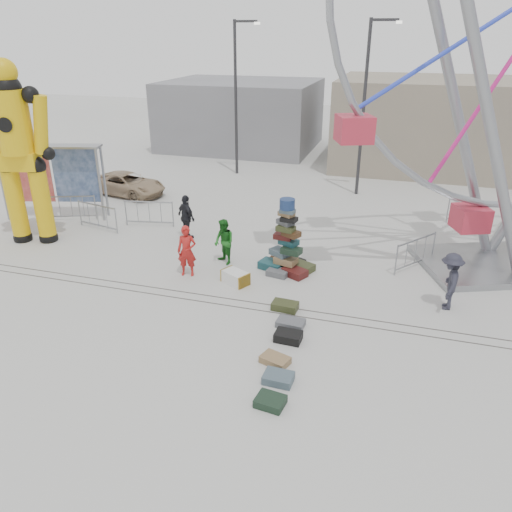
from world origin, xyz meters
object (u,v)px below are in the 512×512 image
(banner_scaffold, at_px, (51,164))
(barricade_dummy_b, at_px, (98,217))
(crash_test_dummy, at_px, (18,148))
(barricade_wheel_front, at_px, (415,253))
(pedestrian_grey, at_px, (450,281))
(lamp_post_left, at_px, (237,92))
(suitcase_tower, at_px, (286,251))
(barricade_dummy_a, at_px, (72,208))
(pedestrian_green, at_px, (224,242))
(pedestrian_red, at_px, (187,251))
(pedestrian_black, at_px, (186,217))
(parked_suv, at_px, (127,184))
(barricade_wheel_back, at_px, (465,217))
(steamer_trunk, at_px, (235,277))
(barricade_dummy_c, at_px, (149,213))
(lamp_post_right, at_px, (366,101))

(banner_scaffold, height_order, barricade_dummy_b, banner_scaffold)
(crash_test_dummy, distance_m, barricade_wheel_front, 14.56)
(pedestrian_grey, bearing_deg, lamp_post_left, -136.78)
(suitcase_tower, relative_size, barricade_dummy_b, 1.28)
(barricade_dummy_a, height_order, pedestrian_green, pedestrian_green)
(pedestrian_red, bearing_deg, crash_test_dummy, 159.59)
(banner_scaffold, bearing_deg, pedestrian_grey, -27.58)
(pedestrian_black, height_order, parked_suv, pedestrian_black)
(barricade_dummy_a, distance_m, barricade_wheel_back, 16.44)
(suitcase_tower, relative_size, barricade_wheel_back, 1.28)
(lamp_post_left, xyz_separation_m, pedestrian_green, (3.38, -11.62, -3.68))
(pedestrian_red, bearing_deg, pedestrian_green, 42.88)
(banner_scaffold, relative_size, barricade_dummy_a, 2.20)
(suitcase_tower, height_order, steamer_trunk, suitcase_tower)
(banner_scaffold, relative_size, barricade_wheel_front, 2.20)
(banner_scaffold, bearing_deg, barricade_dummy_c, -12.80)
(crash_test_dummy, bearing_deg, barricade_dummy_c, 22.77)
(barricade_dummy_a, height_order, parked_suv, barricade_dummy_a)
(lamp_post_right, bearing_deg, pedestrian_black, -126.49)
(lamp_post_right, relative_size, lamp_post_left, 1.00)
(lamp_post_right, height_order, pedestrian_red, lamp_post_right)
(pedestrian_red, distance_m, parked_suv, 9.86)
(barricade_wheel_back, bearing_deg, barricade_wheel_front, -61.59)
(lamp_post_right, relative_size, parked_suv, 2.04)
(lamp_post_right, height_order, barricade_wheel_front, lamp_post_right)
(crash_test_dummy, height_order, steamer_trunk, crash_test_dummy)
(banner_scaffold, distance_m, pedestrian_black, 6.56)
(suitcase_tower, relative_size, parked_suv, 0.65)
(steamer_trunk, xyz_separation_m, barricade_wheel_front, (5.52, 2.88, 0.35))
(pedestrian_green, bearing_deg, pedestrian_red, -87.03)
(banner_scaffold, xyz_separation_m, barricade_wheel_front, (14.93, -0.81, -1.82))
(barricade_wheel_back, relative_size, parked_suv, 0.51)
(banner_scaffold, bearing_deg, pedestrian_green, -30.90)
(barricade_wheel_back, xyz_separation_m, pedestrian_black, (-10.47, -4.04, 0.33))
(crash_test_dummy, bearing_deg, barricade_dummy_b, 31.45)
(barricade_dummy_a, distance_m, parked_suv, 3.95)
(suitcase_tower, xyz_separation_m, pedestrian_green, (-2.20, -0.08, 0.09))
(lamp_post_left, height_order, suitcase_tower, lamp_post_left)
(pedestrian_black, bearing_deg, banner_scaffold, 27.44)
(lamp_post_right, xyz_separation_m, pedestrian_red, (-4.48, -10.83, -3.62))
(lamp_post_left, height_order, crash_test_dummy, lamp_post_left)
(suitcase_tower, distance_m, pedestrian_grey, 5.24)
(barricade_dummy_c, xyz_separation_m, barricade_wheel_front, (10.62, -1.02, 0.00))
(crash_test_dummy, xyz_separation_m, barricade_dummy_c, (3.50, 2.73, -3.07))
(lamp_post_right, distance_m, steamer_trunk, 12.08)
(barricade_dummy_c, xyz_separation_m, parked_suv, (-3.12, 3.63, -0.01))
(barricade_dummy_c, bearing_deg, steamer_trunk, -48.08)
(parked_suv, bearing_deg, pedestrian_red, -127.37)
(pedestrian_black, bearing_deg, barricade_wheel_front, -148.71)
(crash_test_dummy, height_order, barricade_dummy_a, crash_test_dummy)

